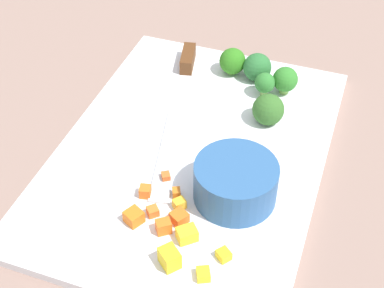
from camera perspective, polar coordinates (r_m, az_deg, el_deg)
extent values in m
plane|color=gray|center=(0.74, 0.00, -1.25)|extent=(4.00, 4.00, 0.00)
cube|color=white|center=(0.73, 0.00, -0.92)|extent=(0.46, 0.33, 0.01)
cylinder|color=#2D5990|center=(0.66, 4.42, -3.87)|extent=(0.10, 0.10, 0.05)
cube|color=silver|center=(0.72, -2.37, -0.88)|extent=(0.17, 0.06, 0.00)
cube|color=#573117|center=(0.87, -0.42, 8.61)|extent=(0.06, 0.03, 0.02)
cube|color=orange|center=(0.63, -2.89, -8.32)|extent=(0.02, 0.02, 0.02)
cube|color=orange|center=(0.67, -4.74, -4.79)|extent=(0.02, 0.02, 0.01)
cube|color=orange|center=(0.64, -1.31, -7.41)|extent=(0.02, 0.02, 0.01)
cube|color=orange|center=(0.65, -5.89, -7.33)|extent=(0.02, 0.02, 0.02)
cube|color=orange|center=(0.67, -1.59, -4.95)|extent=(0.01, 0.01, 0.01)
cube|color=orange|center=(0.65, -3.98, -6.80)|extent=(0.02, 0.02, 0.01)
cube|color=orange|center=(0.69, -2.66, -3.33)|extent=(0.01, 0.01, 0.01)
cube|color=yellow|center=(0.63, -0.51, -9.10)|extent=(0.03, 0.03, 0.02)
cube|color=yellow|center=(0.61, 3.22, -11.11)|extent=(0.02, 0.02, 0.01)
cube|color=yellow|center=(0.66, -1.29, -6.06)|extent=(0.02, 0.02, 0.01)
cube|color=yellow|center=(0.60, 1.15, -13.01)|extent=(0.02, 0.02, 0.01)
cube|color=yellow|center=(0.60, -2.28, -11.42)|extent=(0.03, 0.03, 0.02)
cylinder|color=#87AE55|center=(0.82, 7.27, 5.31)|extent=(0.01, 0.01, 0.01)
sphere|color=#2F772F|center=(0.81, 7.37, 6.15)|extent=(0.03, 0.03, 0.03)
cylinder|color=#90C35D|center=(0.86, 4.19, 7.45)|extent=(0.01, 0.01, 0.01)
sphere|color=#2F781C|center=(0.85, 4.25, 8.31)|extent=(0.04, 0.04, 0.04)
cylinder|color=#87B25E|center=(0.78, 7.59, 2.55)|extent=(0.02, 0.02, 0.01)
sphere|color=#346627|center=(0.77, 7.70, 3.47)|extent=(0.04, 0.04, 0.04)
cylinder|color=#94B956|center=(0.85, 6.52, 6.83)|extent=(0.01, 0.01, 0.01)
sphere|color=#2A6B32|center=(0.84, 6.60, 7.70)|extent=(0.04, 0.04, 0.04)
cylinder|color=#87B756|center=(0.83, 9.27, 5.54)|extent=(0.01, 0.01, 0.01)
sphere|color=#307C2A|center=(0.82, 9.39, 6.46)|extent=(0.04, 0.04, 0.04)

